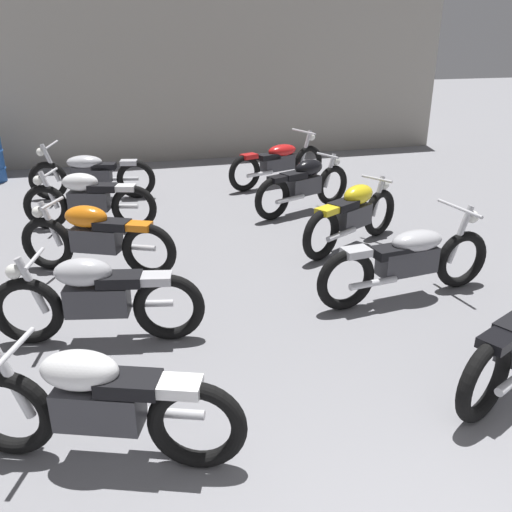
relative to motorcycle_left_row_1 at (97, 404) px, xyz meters
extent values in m
cube|color=#9E998E|center=(1.64, 9.36, 1.34)|extent=(13.32, 0.24, 3.60)
torus|color=black|center=(-0.60, 0.23, -0.12)|extent=(0.66, 0.35, 0.67)
torus|color=black|center=(0.61, -0.24, -0.12)|extent=(0.66, 0.35, 0.67)
cylinder|color=silver|center=(-0.52, 0.20, 0.14)|extent=(0.25, 0.15, 0.56)
cube|color=#38383D|center=(0.01, -0.01, -0.02)|extent=(0.62, 0.43, 0.28)
ellipsoid|color=white|center=(-0.08, 0.03, 0.26)|extent=(0.59, 0.45, 0.26)
cube|color=black|center=(0.21, -0.09, 0.18)|extent=(0.46, 0.37, 0.10)
cube|color=white|center=(0.52, -0.21, 0.18)|extent=(0.33, 0.29, 0.08)
cylinder|color=silver|center=(-0.47, 0.18, 0.40)|extent=(0.21, 0.46, 0.04)
cylinder|color=silver|center=(0.43, -0.03, -0.14)|extent=(0.54, 0.27, 0.07)
torus|color=black|center=(-0.61, 1.75, -0.12)|extent=(0.68, 0.26, 0.67)
torus|color=black|center=(0.66, 1.46, -0.12)|extent=(0.68, 0.26, 0.67)
cylinder|color=silver|center=(-0.53, 1.73, 0.14)|extent=(0.25, 0.12, 0.56)
cube|color=#38383D|center=(0.02, 1.61, -0.02)|extent=(0.61, 0.36, 0.28)
ellipsoid|color=#B7B7BC|center=(-0.07, 1.63, 0.26)|extent=(0.57, 0.39, 0.26)
cube|color=black|center=(0.24, 1.56, 0.18)|extent=(0.44, 0.32, 0.10)
cube|color=#B7B7BC|center=(0.56, 1.48, 0.18)|extent=(0.32, 0.26, 0.08)
cylinder|color=silver|center=(-0.47, 1.72, 0.40)|extent=(0.14, 0.48, 0.04)
sphere|color=white|center=(-0.67, 1.76, 0.28)|extent=(0.14, 0.14, 0.14)
cylinder|color=silver|center=(0.44, 1.64, -0.14)|extent=(0.55, 0.19, 0.07)
torus|color=black|center=(-0.55, 3.53, -0.12)|extent=(0.65, 0.40, 0.67)
torus|color=black|center=(0.62, 2.95, -0.12)|extent=(0.65, 0.40, 0.67)
cylinder|color=silver|center=(-0.47, 3.49, 0.14)|extent=(0.25, 0.17, 0.56)
cube|color=#38383D|center=(0.04, 3.24, -0.02)|extent=(0.62, 0.47, 0.28)
ellipsoid|color=orange|center=(-0.05, 3.28, 0.26)|extent=(0.59, 0.48, 0.26)
cube|color=black|center=(0.23, 3.14, 0.18)|extent=(0.46, 0.39, 0.10)
cube|color=orange|center=(0.53, 2.99, 0.18)|extent=(0.34, 0.30, 0.08)
cylinder|color=silver|center=(-0.42, 3.46, 0.40)|extent=(0.24, 0.45, 0.04)
sphere|color=white|center=(-0.60, 3.55, 0.28)|extent=(0.14, 0.14, 0.14)
cylinder|color=silver|center=(0.45, 3.18, -0.14)|extent=(0.52, 0.31, 0.07)
torus|color=black|center=(-0.66, 5.11, -0.12)|extent=(0.67, 0.30, 0.67)
torus|color=black|center=(0.58, 4.73, -0.12)|extent=(0.67, 0.30, 0.67)
cylinder|color=silver|center=(-0.59, 5.09, 0.14)|extent=(0.25, 0.14, 0.56)
cube|color=#38383D|center=(-0.04, 4.92, -0.02)|extent=(0.62, 0.40, 0.28)
ellipsoid|color=white|center=(-0.14, 4.95, 0.26)|extent=(0.58, 0.42, 0.26)
cube|color=black|center=(0.17, 4.86, 0.18)|extent=(0.45, 0.35, 0.10)
cube|color=white|center=(0.48, 4.76, 0.18)|extent=(0.33, 0.27, 0.08)
cylinder|color=silver|center=(-0.53, 5.07, 0.40)|extent=(0.18, 0.47, 0.04)
sphere|color=white|center=(-0.72, 5.13, 0.28)|extent=(0.14, 0.14, 0.14)
cylinder|color=silver|center=(0.38, 4.93, -0.14)|extent=(0.55, 0.23, 0.07)
torus|color=black|center=(-0.73, 6.72, -0.12)|extent=(0.68, 0.25, 0.67)
torus|color=black|center=(0.74, 6.40, -0.12)|extent=(0.68, 0.25, 0.67)
cylinder|color=silver|center=(-0.65, 6.71, 0.19)|extent=(0.28, 0.13, 0.66)
cube|color=#38383D|center=(0.00, 6.56, -0.02)|extent=(0.70, 0.38, 0.28)
ellipsoid|color=#B7B7BC|center=(-0.09, 6.58, 0.20)|extent=(0.65, 0.44, 0.22)
cube|color=black|center=(0.22, 6.51, 0.12)|extent=(0.44, 0.32, 0.10)
cube|color=#B7B7BC|center=(0.64, 6.42, 0.18)|extent=(0.32, 0.26, 0.08)
cylinder|color=silver|center=(-0.59, 6.69, 0.50)|extent=(0.18, 0.67, 0.04)
sphere|color=white|center=(-0.79, 6.74, 0.38)|extent=(0.14, 0.14, 0.14)
cylinder|color=silver|center=(0.52, 6.58, -0.14)|extent=(0.55, 0.19, 0.07)
torus|color=black|center=(2.74, -0.34, -0.12)|extent=(0.66, 0.38, 0.67)
cube|color=black|center=(2.83, -0.30, 0.18)|extent=(0.34, 0.30, 0.08)
torus|color=black|center=(3.99, 1.71, -0.12)|extent=(0.68, 0.18, 0.67)
torus|color=black|center=(2.50, 1.56, -0.12)|extent=(0.68, 0.18, 0.67)
cylinder|color=silver|center=(3.91, 1.71, 0.19)|extent=(0.28, 0.10, 0.66)
cube|color=#38383D|center=(3.25, 1.64, -0.02)|extent=(0.68, 0.30, 0.28)
ellipsoid|color=#B7B7BC|center=(3.35, 1.65, 0.20)|extent=(0.63, 0.38, 0.22)
cube|color=black|center=(3.03, 1.62, 0.12)|extent=(0.42, 0.28, 0.10)
cube|color=#B7B7BC|center=(2.60, 1.57, 0.18)|extent=(0.30, 0.23, 0.08)
cylinder|color=silver|center=(3.86, 1.70, 0.50)|extent=(0.10, 0.68, 0.04)
sphere|color=white|center=(4.05, 1.72, 0.38)|extent=(0.14, 0.14, 0.14)
cylinder|color=silver|center=(2.76, 1.46, -0.14)|extent=(0.55, 0.12, 0.07)
torus|color=black|center=(3.92, 3.52, -0.12)|extent=(0.64, 0.42, 0.67)
torus|color=black|center=(2.77, 2.90, -0.12)|extent=(0.64, 0.42, 0.67)
cylinder|color=silver|center=(3.85, 3.48, 0.14)|extent=(0.25, 0.18, 0.56)
cube|color=#38383D|center=(3.34, 3.21, -0.02)|extent=(0.62, 0.48, 0.28)
ellipsoid|color=yellow|center=(3.43, 3.26, 0.26)|extent=(0.59, 0.49, 0.26)
cube|color=black|center=(3.15, 3.10, 0.18)|extent=(0.47, 0.40, 0.10)
cube|color=yellow|center=(2.86, 2.95, 0.18)|extent=(0.34, 0.31, 0.08)
cylinder|color=silver|center=(3.79, 3.45, 0.40)|extent=(0.26, 0.44, 0.04)
sphere|color=white|center=(3.97, 3.55, 0.28)|extent=(0.14, 0.14, 0.14)
cylinder|color=silver|center=(3.05, 2.90, -0.14)|extent=(0.52, 0.32, 0.07)
torus|color=black|center=(3.87, 5.10, -0.12)|extent=(0.66, 0.35, 0.67)
torus|color=black|center=(2.66, 4.61, -0.12)|extent=(0.66, 0.35, 0.67)
cylinder|color=silver|center=(3.80, 5.07, 0.14)|extent=(0.25, 0.16, 0.56)
cube|color=#38383D|center=(3.27, 4.85, -0.02)|extent=(0.62, 0.44, 0.28)
ellipsoid|color=black|center=(3.36, 4.89, 0.26)|extent=(0.59, 0.45, 0.26)
cube|color=black|center=(3.06, 4.77, 0.18)|extent=(0.46, 0.37, 0.10)
cube|color=black|center=(2.76, 4.65, 0.18)|extent=(0.33, 0.29, 0.08)
cylinder|color=silver|center=(3.74, 5.05, 0.40)|extent=(0.21, 0.46, 0.04)
sphere|color=white|center=(3.92, 5.12, 0.28)|extent=(0.14, 0.14, 0.14)
cylinder|color=silver|center=(2.94, 4.58, -0.14)|extent=(0.54, 0.27, 0.07)
torus|color=black|center=(4.09, 6.79, -0.12)|extent=(0.67, 0.32, 0.67)
torus|color=black|center=(2.67, 6.31, -0.12)|extent=(0.67, 0.32, 0.67)
cylinder|color=silver|center=(4.01, 6.76, 0.19)|extent=(0.28, 0.15, 0.66)
cube|color=#38383D|center=(3.38, 6.55, -0.02)|extent=(0.70, 0.44, 0.28)
ellipsoid|color=red|center=(3.48, 6.58, 0.20)|extent=(0.67, 0.50, 0.22)
cube|color=black|center=(3.17, 6.48, 0.12)|extent=(0.46, 0.36, 0.10)
cube|color=red|center=(2.76, 6.34, 0.18)|extent=(0.33, 0.28, 0.08)
cylinder|color=silver|center=(3.96, 6.75, 0.50)|extent=(0.25, 0.66, 0.04)
sphere|color=white|center=(4.15, 6.81, 0.38)|extent=(0.14, 0.14, 0.14)
cylinder|color=silver|center=(2.95, 6.27, -0.14)|extent=(0.54, 0.24, 0.07)
camera|label=1|loc=(0.19, -3.12, 2.26)|focal=38.32mm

